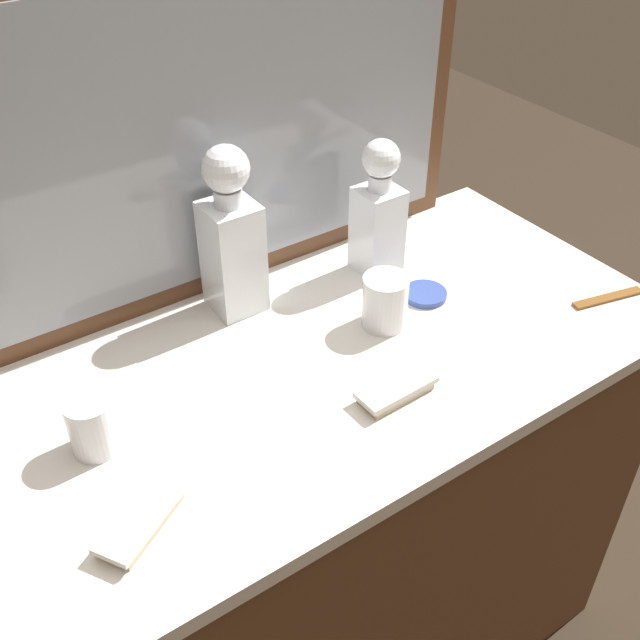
# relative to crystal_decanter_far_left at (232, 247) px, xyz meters

# --- Properties ---
(dresser) EXTENTS (1.25, 0.61, 0.92)m
(dresser) POSITION_rel_crystal_decanter_far_left_xyz_m (0.04, -0.21, -0.59)
(dresser) COLOR brown
(dresser) RESTS_ON ground_plane
(dresser_mirror) EXTENTS (1.01, 0.03, 0.60)m
(dresser_mirror) POSITION_rel_crystal_decanter_far_left_xyz_m (0.04, 0.08, 0.17)
(dresser_mirror) COLOR brown
(dresser_mirror) RESTS_ON dresser
(crystal_decanter_far_left) EXTENTS (0.09, 0.09, 0.32)m
(crystal_decanter_far_left) POSITION_rel_crystal_decanter_far_left_xyz_m (0.00, 0.00, 0.00)
(crystal_decanter_far_left) COLOR white
(crystal_decanter_far_left) RESTS_ON dresser
(crystal_decanter_front) EXTENTS (0.08, 0.08, 0.27)m
(crystal_decanter_front) POSITION_rel_crystal_decanter_far_left_xyz_m (0.29, -0.05, -0.02)
(crystal_decanter_front) COLOR white
(crystal_decanter_front) RESTS_ON dresser
(crystal_tumbler_left) EXTENTS (0.08, 0.08, 0.10)m
(crystal_tumbler_left) POSITION_rel_crystal_decanter_far_left_xyz_m (0.19, -0.20, -0.08)
(crystal_tumbler_left) COLOR white
(crystal_tumbler_left) RESTS_ON dresser
(crystal_tumbler_far_left) EXTENTS (0.07, 0.07, 0.09)m
(crystal_tumbler_far_left) POSITION_rel_crystal_decanter_far_left_xyz_m (-0.34, -0.19, -0.09)
(crystal_tumbler_far_left) COLOR white
(crystal_tumbler_far_left) RESTS_ON dresser
(silver_brush_right) EXTENTS (0.13, 0.06, 0.02)m
(silver_brush_right) POSITION_rel_crystal_decanter_far_left_xyz_m (0.09, -0.35, -0.11)
(silver_brush_right) COLOR #B7A88C
(silver_brush_right) RESTS_ON dresser
(silver_brush_far_left) EXTENTS (0.15, 0.12, 0.02)m
(silver_brush_far_left) POSITION_rel_crystal_decanter_far_left_xyz_m (-0.35, -0.36, -0.11)
(silver_brush_far_left) COLOR #B7A88C
(silver_brush_far_left) RESTS_ON dresser
(porcelain_dish) EXTENTS (0.08, 0.08, 0.01)m
(porcelain_dish) POSITION_rel_crystal_decanter_far_left_xyz_m (0.30, -0.18, -0.12)
(porcelain_dish) COLOR #33478C
(porcelain_dish) RESTS_ON dresser
(tortoiseshell_comb) EXTENTS (0.15, 0.05, 0.01)m
(tortoiseshell_comb) POSITION_rel_crystal_decanter_far_left_xyz_m (0.58, -0.38, -0.12)
(tortoiseshell_comb) COLOR brown
(tortoiseshell_comb) RESTS_ON dresser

